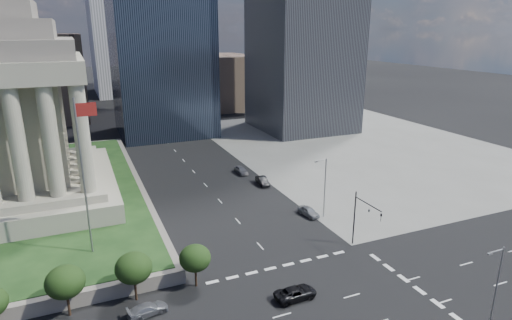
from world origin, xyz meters
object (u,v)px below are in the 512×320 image
suv_grey (148,309)px  flagpole (84,169)px  pickup_truck (296,293)px  parked_sedan_near (309,211)px  traffic_signal_ne (363,215)px  street_lamp_north (324,185)px  street_lamp_south (495,288)px  parked_sedan_mid (263,181)px  parked_sedan_far (241,170)px

suv_grey → flagpole: bearing=9.9°
pickup_truck → parked_sedan_near: bearing=-35.4°
traffic_signal_ne → street_lamp_north: (0.83, 11.30, 0.41)m
street_lamp_south → street_lamp_north: same height
street_lamp_south → parked_sedan_near: (-1.83, 32.40, -4.92)m
street_lamp_south → parked_sedan_mid: street_lamp_south is taller
flagpole → parked_sedan_far: size_ratio=4.36×
flagpole → suv_grey: flagpole is taller
parked_sedan_near → parked_sedan_far: bearing=87.9°
parked_sedan_far → suv_grey: bearing=-124.5°
street_lamp_south → parked_sedan_near: size_ratio=2.29×
suv_grey → traffic_signal_ne: bearing=-93.9°
suv_grey → parked_sedan_mid: bearing=-50.3°
street_lamp_north → parked_sedan_near: bearing=142.5°
street_lamp_north → parked_sedan_mid: street_lamp_north is taller
parked_sedan_far → street_lamp_south: bearing=-86.8°
parked_sedan_mid → parked_sedan_far: 8.11m
flagpole → suv_grey: bearing=-70.7°
street_lamp_south → flagpole: bearing=139.5°
traffic_signal_ne → parked_sedan_far: (-3.50, 37.04, -4.47)m
street_lamp_north → parked_sedan_mid: bearing=99.3°
parked_sedan_mid → parked_sedan_far: bearing=105.2°
traffic_signal_ne → parked_sedan_far: traffic_signal_ne is taller
traffic_signal_ne → suv_grey: traffic_signal_ne is taller
street_lamp_north → parked_sedan_far: street_lamp_north is taller
parked_sedan_mid → street_lamp_south: bearing=-81.6°
traffic_signal_ne → parked_sedan_mid: traffic_signal_ne is taller
street_lamp_north → traffic_signal_ne: bearing=-94.2°
flagpole → traffic_signal_ne: (34.33, -10.30, -7.86)m
street_lamp_south → pickup_truck: 20.22m
street_lamp_north → parked_sedan_far: 26.55m
suv_grey → parked_sedan_mid: (27.66, 31.92, 0.14)m
street_lamp_south → suv_grey: bearing=151.2°
flagpole → pickup_truck: flagpole is taller
parked_sedan_mid → flagpole: bearing=-144.8°
traffic_signal_ne → parked_sedan_near: traffic_signal_ne is taller
street_lamp_north → suv_grey: (-30.56, -14.17, -5.02)m
parked_sedan_mid → parked_sedan_far: size_ratio=1.03×
parked_sedan_far → street_lamp_north: bearing=-81.6°
parked_sedan_near → street_lamp_south: bearing=-94.7°
flagpole → street_lamp_south: flagpole is taller
street_lamp_south → suv_grey: (-30.56, 16.83, -5.02)m
flagpole → parked_sedan_mid: (32.26, 18.75, -12.34)m
street_lamp_south → street_lamp_north: 31.00m
pickup_truck → parked_sedan_far: bearing=-15.1°
parked_sedan_far → traffic_signal_ne: bearing=-85.8°
parked_sedan_near → parked_sedan_mid: (-1.07, 16.34, 0.03)m
flagpole → suv_grey: (4.60, -13.17, -12.48)m
pickup_truck → flagpole: bearing=48.8°
flagpole → street_lamp_north: 35.95m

